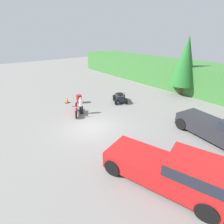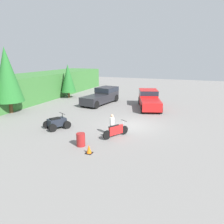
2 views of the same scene
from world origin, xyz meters
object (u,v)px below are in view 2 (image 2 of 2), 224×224
(dirt_bike, at_px, (116,131))
(rider_person, at_px, (112,124))
(pickup_truck_second, at_px, (103,95))
(pickup_truck_red, at_px, (149,99))
(traffic_cone, at_px, (89,149))
(quad_atv, at_px, (57,123))
(steel_barrel, at_px, (81,140))

(dirt_bike, xyz_separation_m, rider_person, (0.22, 0.39, 0.41))
(pickup_truck_second, distance_m, rider_person, 11.53)
(pickup_truck_red, relative_size, dirt_bike, 2.88)
(pickup_truck_second, bearing_deg, dirt_bike, -143.17)
(pickup_truck_red, height_order, rider_person, pickup_truck_red)
(pickup_truck_red, bearing_deg, dirt_bike, 160.68)
(traffic_cone, bearing_deg, rider_person, -2.96)
(rider_person, xyz_separation_m, traffic_cone, (-3.46, 0.18, -0.63))
(dirt_bike, relative_size, quad_atv, 0.91)
(pickup_truck_red, distance_m, steel_barrel, 12.89)
(pickup_truck_second, relative_size, rider_person, 3.75)
(pickup_truck_second, xyz_separation_m, steel_barrel, (-12.92, -4.02, -0.58))
(pickup_truck_red, distance_m, pickup_truck_second, 5.89)
(rider_person, bearing_deg, steel_barrel, -163.94)
(quad_atv, xyz_separation_m, steel_barrel, (-2.50, -3.59, -0.03))
(pickup_truck_red, xyz_separation_m, quad_atv, (-10.24, 5.46, -0.54))
(quad_atv, relative_size, traffic_cone, 4.17)
(pickup_truck_red, bearing_deg, rider_person, 158.43)
(dirt_bike, bearing_deg, quad_atv, 118.68)
(dirt_bike, distance_m, quad_atv, 5.18)
(rider_person, height_order, traffic_cone, rider_person)
(dirt_bike, height_order, quad_atv, quad_atv)
(pickup_truck_red, relative_size, quad_atv, 2.61)
(steel_barrel, bearing_deg, pickup_truck_second, 17.27)
(dirt_bike, bearing_deg, pickup_truck_second, 57.68)
(dirt_bike, distance_m, traffic_cone, 3.29)
(pickup_truck_second, relative_size, steel_barrel, 6.92)
(pickup_truck_red, relative_size, traffic_cone, 10.91)
(dirt_bike, relative_size, traffic_cone, 3.79)
(steel_barrel, bearing_deg, dirt_bike, -33.30)
(pickup_truck_red, xyz_separation_m, pickup_truck_second, (0.18, 5.89, 0.00))
(traffic_cone, bearing_deg, quad_atv, 54.20)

